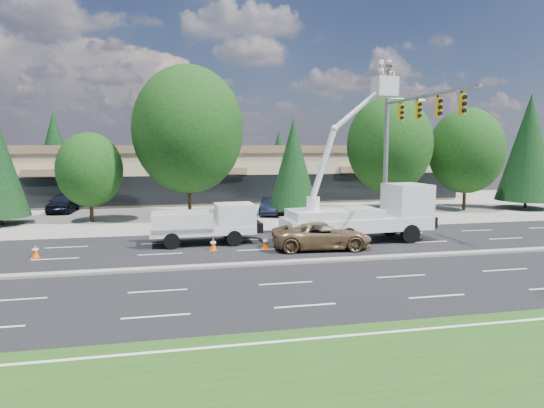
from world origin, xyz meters
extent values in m
plane|color=black|center=(0.00, 0.00, 0.00)|extent=(140.00, 140.00, 0.00)
cube|color=gray|center=(0.00, 20.00, 0.01)|extent=(140.00, 22.00, 0.01)
cube|color=gray|center=(0.00, 0.00, 0.06)|extent=(120.00, 0.55, 0.12)
cube|color=tan|center=(0.00, 30.00, 2.50)|extent=(50.00, 15.00, 5.00)
cube|color=brown|center=(0.00, 30.00, 5.15)|extent=(50.40, 15.40, 0.70)
cube|color=black|center=(0.00, 22.45, 1.50)|extent=(48.00, 0.12, 2.60)
cylinder|color=#332114|center=(-16.00, 15.00, 0.40)|extent=(0.26, 0.26, 0.80)
cylinder|color=#332114|center=(-10.00, 15.00, 1.04)|extent=(0.28, 0.28, 2.09)
ellipsoid|color=black|center=(-10.00, 15.00, 3.77)|extent=(4.63, 4.63, 5.33)
cylinder|color=#332114|center=(-3.00, 15.00, 1.84)|extent=(0.28, 0.28, 3.68)
ellipsoid|color=black|center=(-3.00, 15.00, 6.64)|extent=(8.17, 8.17, 9.40)
cylinder|color=#332114|center=(5.00, 15.00, 0.40)|extent=(0.26, 0.26, 0.80)
cone|color=black|center=(5.00, 15.00, 4.06)|extent=(3.84, 3.84, 7.01)
cylinder|color=#332114|center=(13.00, 15.00, 1.54)|extent=(0.28, 0.28, 3.08)
ellipsoid|color=black|center=(13.00, 15.00, 5.56)|extent=(6.84, 6.84, 7.87)
cylinder|color=#332114|center=(20.00, 15.00, 1.39)|extent=(0.28, 0.28, 2.79)
ellipsoid|color=black|center=(20.00, 15.00, 5.04)|extent=(6.20, 6.20, 7.13)
cylinder|color=#332114|center=(26.00, 15.00, 0.40)|extent=(0.26, 0.26, 0.80)
cone|color=black|center=(26.00, 15.00, 5.34)|extent=(5.05, 5.05, 9.23)
cylinder|color=#332114|center=(-18.00, 42.00, 0.40)|extent=(0.26, 0.26, 0.80)
cone|color=black|center=(-18.00, 42.00, 5.17)|extent=(4.89, 4.89, 8.94)
cylinder|color=#332114|center=(-4.00, 42.00, 0.40)|extent=(0.26, 0.26, 0.80)
cone|color=black|center=(-4.00, 42.00, 6.19)|extent=(5.85, 5.85, 10.69)
cylinder|color=#332114|center=(10.00, 42.00, 0.40)|extent=(0.26, 0.26, 0.80)
cone|color=black|center=(10.00, 42.00, 3.97)|extent=(3.75, 3.75, 6.85)
cylinder|color=#332114|center=(22.00, 42.00, 0.40)|extent=(0.26, 0.26, 0.80)
cone|color=black|center=(22.00, 42.00, 5.86)|extent=(5.54, 5.54, 10.12)
cylinder|color=gray|center=(10.00, 9.20, 4.50)|extent=(0.32, 0.32, 9.00)
cylinder|color=gray|center=(10.00, 4.20, 8.30)|extent=(0.20, 10.00, 0.20)
cylinder|color=gray|center=(11.30, 9.20, 8.60)|extent=(2.60, 0.12, 0.12)
cube|color=gold|center=(10.00, 7.20, 7.55)|extent=(0.32, 0.22, 1.05)
cube|color=gold|center=(10.00, 5.00, 7.55)|extent=(0.32, 0.22, 1.05)
cube|color=gold|center=(10.00, 2.80, 7.55)|extent=(0.32, 0.22, 1.05)
cube|color=gold|center=(10.00, 0.60, 7.55)|extent=(0.32, 0.22, 1.05)
cube|color=silver|center=(-2.71, 5.39, 0.82)|extent=(5.83, 2.29, 0.43)
cube|color=silver|center=(-0.89, 5.45, 1.49)|extent=(2.18, 2.13, 1.44)
cube|color=black|center=(-0.26, 5.46, 1.68)|extent=(0.13, 1.83, 0.96)
cube|color=silver|center=(-3.90, 6.27, 1.30)|extent=(3.28, 0.38, 1.06)
cube|color=silver|center=(-3.84, 4.44, 1.30)|extent=(3.28, 0.38, 1.06)
cube|color=silver|center=(5.96, 4.20, 1.07)|extent=(8.68, 3.09, 0.75)
cube|color=silver|center=(9.15, 4.40, 2.19)|extent=(2.29, 2.64, 2.13)
cube|color=black|center=(9.95, 4.45, 2.35)|extent=(0.22, 2.14, 1.28)
cube|color=silver|center=(4.57, 4.11, 1.65)|extent=(5.26, 2.77, 0.53)
cylinder|color=silver|center=(3.29, 4.03, 2.24)|extent=(0.75, 0.75, 0.85)
cube|color=silver|center=(7.51, 4.30, 8.76)|extent=(1.23, 1.03, 1.15)
imported|color=beige|center=(7.27, 4.28, 9.19)|extent=(0.48, 0.70, 1.84)
imported|color=beige|center=(7.74, 4.31, 9.19)|extent=(0.75, 0.94, 1.84)
ellipsoid|color=white|center=(7.27, 4.28, 10.13)|extent=(0.28, 0.28, 0.19)
ellipsoid|color=white|center=(7.74, 4.31, 10.13)|extent=(0.28, 0.28, 0.19)
cube|color=#F85707|center=(-10.98, 3.67, 0.01)|extent=(0.40, 0.40, 0.03)
cone|color=#F85707|center=(-10.98, 3.67, 0.35)|extent=(0.36, 0.36, 0.70)
cylinder|color=white|center=(-10.98, 3.67, 0.42)|extent=(0.29, 0.29, 0.10)
cube|color=#F85707|center=(-2.29, 3.56, 0.01)|extent=(0.40, 0.40, 0.03)
cone|color=#F85707|center=(-2.29, 3.56, 0.35)|extent=(0.36, 0.36, 0.70)
cylinder|color=white|center=(-2.29, 3.56, 0.42)|extent=(0.29, 0.29, 0.10)
cube|color=#F85707|center=(0.49, 3.40, 0.01)|extent=(0.40, 0.40, 0.03)
cone|color=#F85707|center=(0.49, 3.40, 0.35)|extent=(0.36, 0.36, 0.70)
cylinder|color=white|center=(0.49, 3.40, 0.42)|extent=(0.29, 0.29, 0.10)
cube|color=#F85707|center=(6.11, 3.14, 0.01)|extent=(0.40, 0.40, 0.03)
cone|color=#F85707|center=(6.11, 3.14, 0.35)|extent=(0.36, 0.36, 0.70)
cylinder|color=white|center=(6.11, 3.14, 0.42)|extent=(0.29, 0.29, 0.10)
imported|color=olive|center=(3.42, 2.80, 0.73)|extent=(5.47, 2.88, 1.47)
imported|color=black|center=(-13.11, 21.00, 0.80)|extent=(2.16, 4.77, 1.59)
imported|color=black|center=(3.49, 16.00, 0.70)|extent=(2.80, 4.49, 1.40)
camera|label=1|loc=(-4.48, -21.53, 5.49)|focal=32.00mm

